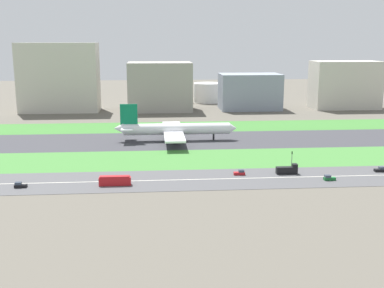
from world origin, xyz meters
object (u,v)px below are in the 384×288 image
airliner (174,129)px  fuel_tank_west (178,94)px  cargo_warehouse (345,85)px  traffic_light (292,158)px  office_tower (250,92)px  car_1 (240,173)px  bus_0 (115,181)px  hangar_building (160,86)px  fuel_tank_east (244,93)px  car_3 (20,185)px  fuel_tank_centre (208,93)px  terminal_building (59,77)px  car_2 (380,170)px  truck_1 (287,170)px  car_0 (329,178)px

airliner → fuel_tank_west: size_ratio=3.41×
cargo_warehouse → traffic_light: bearing=-117.9°
cargo_warehouse → fuel_tank_west: size_ratio=2.67×
airliner → office_tower: 130.70m
airliner → car_1: size_ratio=14.77×
bus_0 → office_tower: (88.41, 192.00, 11.78)m
hangar_building → fuel_tank_east: hangar_building is taller
car_3 → fuel_tank_centre: bearing=-111.9°
terminal_building → hangar_building: bearing=0.0°
traffic_light → fuel_tank_centre: (-10.03, 219.01, 3.95)m
car_3 → car_2: size_ratio=1.00×
truck_1 → fuel_tank_west: bearing=97.9°
car_2 → office_tower: office_tower is taller
car_2 → terminal_building: 243.90m
car_0 → cargo_warehouse: bearing=-113.3°
airliner → bus_0: (-24.92, -78.00, -4.41)m
car_0 → office_tower: bearing=-92.3°
fuel_tank_east → cargo_warehouse: bearing=-32.5°
car_2 → cargo_warehouse: size_ratio=0.09×
terminal_building → fuel_tank_west: terminal_building is taller
car_1 → terminal_building: bearing=119.5°
car_3 → car_2: same height
cargo_warehouse → fuel_tank_east: cargo_warehouse is taller
hangar_building → car_0: bearing=-72.3°
car_2 → car_1: size_ratio=1.00×
car_3 → fuel_tank_west: bearing=-106.4°
fuel_tank_west → car_1: bearing=-86.9°
car_2 → fuel_tank_east: size_ratio=0.24×
car_0 → cargo_warehouse: 209.84m
car_0 → fuel_tank_west: size_ratio=0.23×
fuel_tank_centre → cargo_warehouse: bearing=-23.8°
car_0 → bus_0: (-80.61, 0.00, 0.90)m
truck_1 → traffic_light: 9.34m
fuel_tank_east → bus_0: bearing=-111.4°
car_3 → traffic_light: bearing=-170.3°
airliner → terminal_building: 140.47m
bus_0 → car_1: bearing=-168.3°
bus_0 → truck_1: bearing=-171.5°
office_tower → bus_0: bearing=-114.7°
car_1 → hangar_building: 185.03m
airliner → bus_0: 82.00m
airliner → fuel_tank_centre: airliner is taller
car_0 → cargo_warehouse: size_ratio=0.09×
car_1 → car_3: bearing=-173.1°
car_0 → traffic_light: bearing=-62.6°
bus_0 → fuel_tank_centre: fuel_tank_centre is taller
fuel_tank_west → fuel_tank_east: bearing=0.0°
cargo_warehouse → car_2: bearing=-107.6°
fuel_tank_east → office_tower: bearing=-95.5°
car_1 → traffic_light: bearing=19.0°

